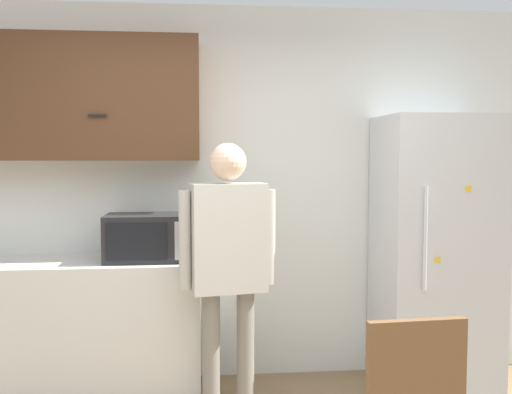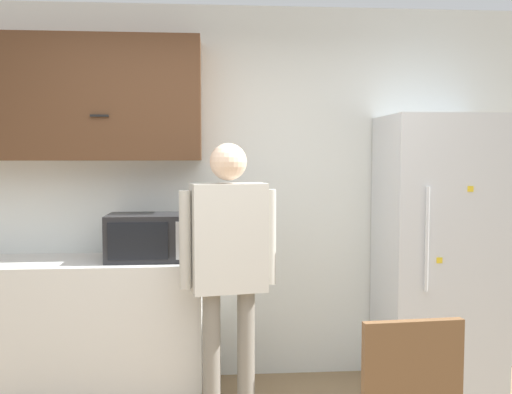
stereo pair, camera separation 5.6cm
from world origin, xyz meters
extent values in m
cube|color=silver|center=(0.00, 1.97, 1.35)|extent=(6.00, 0.06, 2.70)
cube|color=silver|center=(-1.19, 1.64, 0.47)|extent=(2.02, 0.58, 0.93)
cube|color=#51331E|center=(-1.19, 1.77, 2.01)|extent=(2.02, 0.32, 0.83)
cube|color=black|center=(-0.83, 1.60, 1.89)|extent=(0.12, 0.01, 0.01)
cube|color=#232326|center=(-0.53, 1.63, 1.09)|extent=(0.54, 0.36, 0.31)
cube|color=black|center=(-0.58, 1.44, 1.09)|extent=(0.38, 0.01, 0.24)
cube|color=#B2B2B2|center=(-0.30, 1.44, 1.09)|extent=(0.08, 0.01, 0.25)
cylinder|color=gray|center=(-0.11, 1.23, 0.40)|extent=(0.11, 0.11, 0.80)
cylinder|color=gray|center=(0.10, 1.26, 0.40)|extent=(0.11, 0.11, 0.80)
cube|color=beige|center=(-0.01, 1.24, 1.13)|extent=(0.48, 0.30, 0.66)
sphere|color=beige|center=(-0.01, 1.24, 1.59)|extent=(0.23, 0.23, 0.23)
cylinder|color=beige|center=(-0.27, 1.20, 1.13)|extent=(0.07, 0.07, 0.59)
cylinder|color=beige|center=(0.26, 1.29, 1.13)|extent=(0.07, 0.07, 0.59)
cube|color=silver|center=(1.46, 1.60, 0.95)|extent=(0.76, 0.64, 1.90)
cylinder|color=silver|center=(1.25, 1.26, 1.10)|extent=(0.02, 0.02, 0.67)
cube|color=yellow|center=(1.34, 1.28, 0.96)|extent=(0.04, 0.01, 0.04)
cube|color=yellow|center=(1.53, 1.28, 1.42)|extent=(0.04, 0.01, 0.04)
cube|color=brown|center=(0.68, -0.06, 0.71)|extent=(0.41, 0.07, 0.54)
camera|label=1|loc=(-0.17, -2.20, 1.62)|focal=40.00mm
camera|label=2|loc=(-0.11, -2.21, 1.62)|focal=40.00mm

